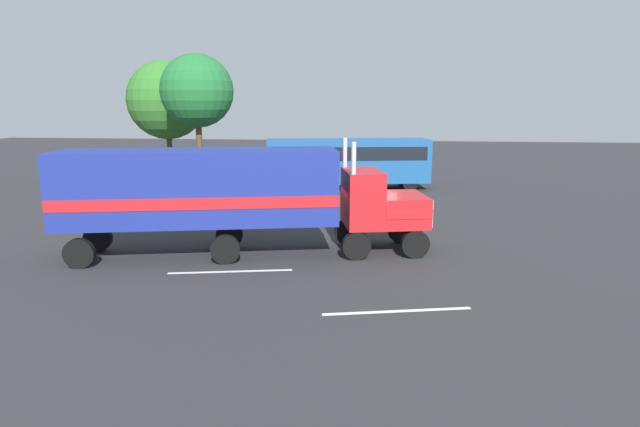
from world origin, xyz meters
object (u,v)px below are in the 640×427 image
person_bystander (222,221)px  parked_car (155,184)px  parked_bus (348,159)px  tree_left (167,100)px  semi_truck (229,192)px  tree_center (197,91)px

person_bystander → parked_car: 12.26m
parked_bus → person_bystander: bearing=-107.5°
tree_left → semi_truck: bearing=-62.9°
parked_bus → tree_center: (-10.94, 1.35, 4.56)m
parked_car → person_bystander: bearing=-53.5°
tree_center → semi_truck: bearing=-67.6°
semi_truck → parked_bus: bearing=77.6°
parked_bus → parked_car: (-11.86, -4.57, -1.26)m
parked_car → tree_left: 12.67m
person_bystander → parked_car: (-7.30, 9.85, -0.09)m
parked_car → tree_left: (-3.45, 11.02, 5.21)m
parked_bus → tree_left: (-15.31, 6.45, 3.95)m
parked_car → tree_center: size_ratio=0.51×
tree_center → tree_left: bearing=130.6°
semi_truck → parked_car: 14.53m
parked_car → tree_center: bearing=81.1°
person_bystander → parked_bus: parked_bus is taller
semi_truck → parked_bus: 16.81m
semi_truck → person_bystander: (-0.93, 1.99, -1.63)m
parked_bus → tree_center: size_ratio=1.22×
tree_center → person_bystander: bearing=-68.0°
tree_left → tree_center: (4.37, -5.10, 0.61)m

